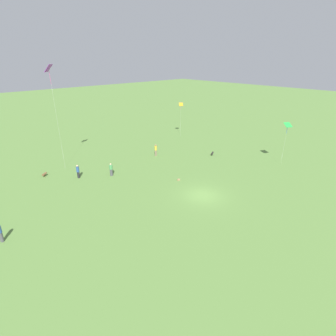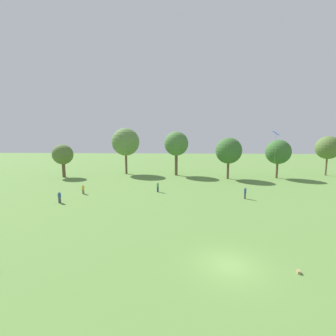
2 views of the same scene
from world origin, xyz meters
name	(u,v)px [view 1 (image 1 of 2)]	position (x,y,z in m)	size (l,w,h in m)	color
ground_plane	(203,196)	(0.00, 0.00, 0.00)	(240.00, 240.00, 0.00)	#5B843D
person_2	(0,232)	(6.59, 19.10, 0.95)	(0.41, 0.41, 1.87)	#4C4C51
person_3	(111,170)	(12.03, 4.80, 0.86)	(0.64, 0.64, 1.76)	#4C4C51
person_4	(156,150)	(13.80, -4.57, 0.95)	(0.52, 0.52, 1.90)	#847056
person_7	(78,171)	(14.36, 8.38, 0.92)	(0.47, 0.47, 1.83)	#232328
kite_0	(288,126)	(-1.76, -15.72, 5.90)	(1.20, 1.26, 6.30)	green
kite_1	(181,106)	(19.18, -15.66, 6.06)	(0.87, 0.89, 6.57)	orange
kite_2	(49,72)	(19.01, 8.27, 13.09)	(1.41, 1.38, 13.97)	purple
dog_0	(45,174)	(17.89, 11.52, 0.34)	(0.59, 0.74, 0.52)	brown
dog_1	(212,153)	(7.72, -11.47, 0.36)	(0.55, 0.86, 0.53)	black
picnic_bag_0	(179,180)	(4.77, -0.75, 0.11)	(0.24, 0.37, 0.21)	#A58459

